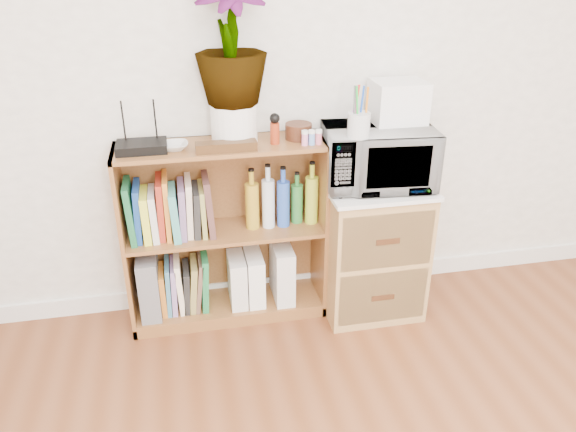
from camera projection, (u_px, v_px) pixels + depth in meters
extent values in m
cube|color=white|center=(288.00, 283.00, 3.20)|extent=(4.00, 0.02, 0.10)
cube|color=brown|center=(226.00, 234.00, 2.83)|extent=(1.00, 0.30, 0.95)
cube|color=#9E7542|center=(370.00, 248.00, 2.95)|extent=(0.50, 0.45, 0.70)
imported|color=white|center=(378.00, 157.00, 2.72)|extent=(0.55, 0.40, 0.29)
cylinder|color=silver|center=(359.00, 125.00, 2.51)|extent=(0.10, 0.10, 0.11)
cube|color=white|center=(398.00, 102.00, 2.70)|extent=(0.25, 0.21, 0.20)
cube|color=black|center=(142.00, 147.00, 2.53)|extent=(0.23, 0.15, 0.04)
imported|color=silver|center=(174.00, 146.00, 2.55)|extent=(0.13, 0.13, 0.03)
cylinder|color=white|center=(234.00, 123.00, 2.61)|extent=(0.22, 0.22, 0.18)
imported|color=#33742E|center=(230.00, 40.00, 2.44)|extent=(0.32, 0.32, 0.57)
cube|color=#321E0D|center=(226.00, 147.00, 2.53)|extent=(0.28, 0.07, 0.04)
cylinder|color=maroon|center=(275.00, 133.00, 2.61)|extent=(0.04, 0.04, 0.10)
cylinder|color=#391C0F|center=(298.00, 131.00, 2.68)|extent=(0.13, 0.13, 0.07)
cube|color=pink|center=(312.00, 139.00, 2.60)|extent=(0.10, 0.04, 0.05)
cube|color=slate|center=(149.00, 283.00, 2.86)|extent=(0.10, 0.27, 0.33)
cube|color=silver|center=(237.00, 280.00, 2.95)|extent=(0.08, 0.21, 0.27)
cube|color=white|center=(254.00, 277.00, 2.97)|extent=(0.09, 0.22, 0.27)
cube|color=silver|center=(282.00, 271.00, 2.98)|extent=(0.10, 0.25, 0.31)
cube|color=#1B663A|center=(131.00, 211.00, 2.67)|extent=(0.04, 0.20, 0.30)
cube|color=navy|center=(138.00, 212.00, 2.69)|extent=(0.04, 0.20, 0.27)
cube|color=#E5EF38|center=(146.00, 215.00, 2.70)|extent=(0.04, 0.20, 0.24)
cube|color=silver|center=(154.00, 214.00, 2.71)|extent=(0.04, 0.20, 0.24)
cube|color=#A82D1C|center=(161.00, 209.00, 2.70)|extent=(0.04, 0.20, 0.29)
cube|color=orange|center=(167.00, 207.00, 2.70)|extent=(0.03, 0.20, 0.31)
cube|color=teal|center=(174.00, 211.00, 2.72)|extent=(0.05, 0.20, 0.25)
cube|color=slate|center=(182.00, 209.00, 2.72)|extent=(0.04, 0.20, 0.26)
cube|color=beige|center=(189.00, 207.00, 2.73)|extent=(0.04, 0.20, 0.28)
cube|color=#252525|center=(196.00, 211.00, 2.74)|extent=(0.04, 0.20, 0.24)
cube|color=#989546|center=(203.00, 210.00, 2.75)|extent=(0.02, 0.20, 0.24)
cube|color=#52322F|center=(209.00, 205.00, 2.74)|extent=(0.05, 0.20, 0.29)
cylinder|color=#B69122|center=(252.00, 200.00, 2.78)|extent=(0.07, 0.07, 0.31)
cylinder|color=silver|center=(268.00, 197.00, 2.79)|extent=(0.06, 0.06, 0.32)
cylinder|color=blue|center=(283.00, 197.00, 2.80)|extent=(0.06, 0.06, 0.31)
cylinder|color=#2D7C33|center=(298.00, 200.00, 2.83)|extent=(0.06, 0.06, 0.26)
cylinder|color=#B2C52E|center=(312.00, 193.00, 2.83)|extent=(0.07, 0.07, 0.32)
cylinder|color=silver|center=(326.00, 195.00, 2.85)|extent=(0.06, 0.06, 0.28)
cube|color=orange|center=(163.00, 289.00, 2.90)|extent=(0.03, 0.19, 0.23)
cube|color=teal|center=(168.00, 286.00, 2.89)|extent=(0.03, 0.19, 0.27)
cube|color=#9172AC|center=(174.00, 286.00, 2.90)|extent=(0.03, 0.19, 0.26)
cube|color=#FFE9C6|center=(180.00, 283.00, 2.90)|extent=(0.04, 0.19, 0.29)
cube|color=black|center=(186.00, 287.00, 2.92)|extent=(0.04, 0.19, 0.23)
cube|color=olive|center=(193.00, 284.00, 2.92)|extent=(0.06, 0.19, 0.26)
cube|color=brown|center=(199.00, 282.00, 2.92)|extent=(0.06, 0.19, 0.28)
cube|color=#1F753F|center=(205.00, 280.00, 2.92)|extent=(0.05, 0.19, 0.30)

